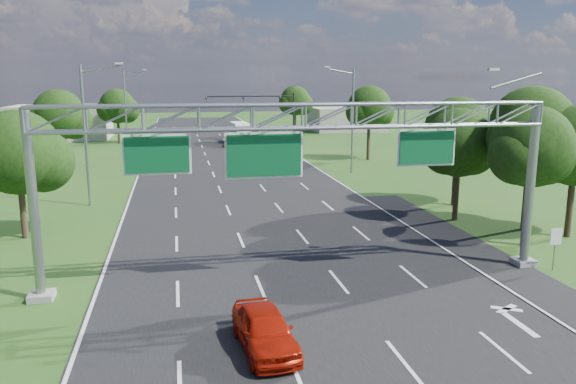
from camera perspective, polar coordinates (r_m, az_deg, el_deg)
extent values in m
plane|color=#1D4D17|center=(43.07, -4.14, -0.71)|extent=(220.00, 220.00, 0.00)
cube|color=black|center=(43.07, -4.14, -0.71)|extent=(18.00, 180.00, 0.02)
cube|color=black|center=(31.39, 18.77, -6.00)|extent=(3.00, 30.00, 0.02)
cube|color=gray|center=(30.42, 22.81, -6.56)|extent=(1.00, 1.00, 0.30)
cylinder|color=gray|center=(29.51, 23.39, 0.57)|extent=(0.44, 0.44, 8.00)
cube|color=gray|center=(26.06, -23.74, -9.65)|extent=(1.00, 1.00, 0.30)
cylinder|color=gray|center=(24.99, -24.46, -1.37)|extent=(0.40, 0.40, 8.00)
cylinder|color=gray|center=(28.38, 22.18, 10.44)|extent=(2.54, 0.12, 0.79)
cube|color=beige|center=(27.75, 20.15, 11.62)|extent=(0.50, 0.22, 0.12)
cube|color=white|center=(23.96, -13.15, 3.73)|extent=(2.80, 0.05, 1.70)
cube|color=#0A5128|center=(23.90, -13.15, 3.71)|extent=(2.62, 0.05, 1.52)
cube|color=white|center=(24.26, -2.43, 3.75)|extent=(3.40, 0.05, 2.00)
cube|color=#0A5128|center=(24.20, -2.41, 3.74)|extent=(3.22, 0.05, 1.82)
cube|color=white|center=(26.45, 13.88, 4.41)|extent=(2.80, 0.05, 1.70)
cube|color=#0A5128|center=(26.40, 13.93, 4.39)|extent=(2.62, 0.05, 1.52)
cylinder|color=gray|center=(29.92, 25.43, -5.38)|extent=(0.06, 0.06, 2.00)
cube|color=white|center=(29.71, 25.59, -4.10)|extent=(0.60, 0.04, 0.80)
cylinder|color=black|center=(78.66, 0.57, 7.47)|extent=(0.24, 0.24, 7.00)
cylinder|color=black|center=(77.48, -3.83, 9.68)|extent=(12.00, 0.18, 0.18)
imported|color=black|center=(76.94, -8.31, 9.16)|extent=(0.18, 0.22, 1.10)
imported|color=black|center=(77.38, -4.57, 9.26)|extent=(0.18, 0.22, 1.10)
imported|color=black|center=(78.13, -0.88, 9.32)|extent=(0.18, 0.22, 1.10)
cylinder|color=gray|center=(42.43, -19.90, 5.29)|extent=(0.20, 0.20, 10.00)
cylinder|color=gray|center=(42.06, -18.56, 11.75)|extent=(2.78, 0.12, 0.60)
cube|color=beige|center=(41.93, -16.79, 12.41)|extent=(0.55, 0.22, 0.12)
cylinder|color=gray|center=(77.13, -16.18, 8.06)|extent=(0.20, 0.20, 10.00)
cylinder|color=gray|center=(76.93, -15.39, 11.60)|extent=(2.78, 0.12, 0.60)
cube|color=beige|center=(76.86, -14.42, 11.94)|extent=(0.55, 0.22, 0.12)
cylinder|color=gray|center=(54.56, 6.57, 7.15)|extent=(0.20, 0.20, 10.00)
cylinder|color=gray|center=(54.01, 5.35, 12.12)|extent=(2.78, 0.12, 0.60)
cube|color=beige|center=(53.66, 3.99, 12.58)|extent=(0.55, 0.22, 0.12)
cylinder|color=#2D2116|center=(33.47, 23.03, -1.92)|extent=(0.36, 0.36, 3.74)
sphere|color=black|center=(32.87, 23.53, 4.25)|extent=(4.40, 4.40, 4.40)
sphere|color=black|center=(33.89, 24.60, 3.41)|extent=(3.30, 3.30, 3.30)
sphere|color=black|center=(32.12, 22.31, 3.40)|extent=(3.08, 3.08, 3.08)
cylinder|color=#2D2116|center=(36.95, 23.03, -0.36)|extent=(0.36, 0.36, 4.18)
sphere|color=black|center=(36.39, 23.54, 5.95)|extent=(5.00, 5.00, 5.00)
sphere|color=black|center=(37.49, 24.69, 5.03)|extent=(3.75, 3.75, 3.75)
sphere|color=black|center=(35.56, 22.25, 5.13)|extent=(3.50, 3.50, 3.50)
cylinder|color=#2D2116|center=(38.00, 16.70, -0.29)|extent=(0.36, 0.36, 3.30)
sphere|color=black|center=(37.47, 17.01, 4.82)|extent=(4.40, 4.40, 4.40)
sphere|color=black|center=(38.41, 18.13, 4.08)|extent=(3.30, 3.30, 3.30)
sphere|color=black|center=(36.80, 15.82, 4.08)|extent=(3.08, 3.08, 3.08)
cylinder|color=#2D2116|center=(36.32, 26.70, -1.41)|extent=(0.36, 0.36, 3.52)
sphere|color=black|center=(35.76, 27.23, 4.22)|extent=(4.60, 4.60, 4.60)
sphere|color=black|center=(34.95, 26.13, 3.42)|extent=(3.22, 3.22, 3.22)
cylinder|color=#2D2116|center=(42.37, 16.59, 1.06)|extent=(0.36, 0.36, 3.52)
sphere|color=black|center=(41.88, 16.88, 6.01)|extent=(4.80, 4.80, 4.80)
sphere|color=black|center=(42.87, 18.00, 5.25)|extent=(3.60, 3.60, 3.60)
sphere|color=black|center=(41.17, 15.70, 5.32)|extent=(3.36, 3.36, 3.36)
cylinder|color=#2D2116|center=(35.71, -25.31, -1.85)|extent=(0.36, 0.36, 3.08)
sphere|color=black|center=(35.13, -25.80, 3.65)|extent=(4.80, 4.80, 4.80)
sphere|color=black|center=(35.31, -23.67, 2.88)|extent=(3.60, 3.60, 3.60)
cylinder|color=#2D2116|center=(58.23, -21.98, 3.57)|extent=(0.36, 0.36, 3.74)
sphere|color=black|center=(57.88, -22.26, 7.28)|extent=(4.80, 4.80, 4.80)
sphere|color=black|center=(58.10, -20.97, 6.79)|extent=(3.60, 3.60, 3.60)
sphere|color=black|center=(57.83, -23.33, 6.72)|extent=(3.36, 3.36, 3.36)
cylinder|color=#2D2116|center=(82.47, -16.82, 5.88)|extent=(0.36, 0.36, 3.30)
sphere|color=black|center=(82.23, -16.96, 8.36)|extent=(4.80, 4.80, 4.80)
sphere|color=black|center=(82.55, -16.08, 8.00)|extent=(3.60, 3.60, 3.60)
sphere|color=black|center=(82.06, -17.72, 7.97)|extent=(3.36, 3.36, 3.36)
cylinder|color=#2D2116|center=(63.82, 8.17, 5.02)|extent=(0.36, 0.36, 3.96)
sphere|color=black|center=(63.50, 8.27, 8.52)|extent=(4.80, 4.80, 4.80)
sphere|color=black|center=(64.32, 9.15, 8.00)|extent=(3.60, 3.60, 3.60)
sphere|color=black|center=(62.89, 7.41, 8.08)|extent=(3.36, 3.36, 3.36)
cylinder|color=#2D2116|center=(92.10, 0.73, 6.99)|extent=(0.36, 0.36, 3.52)
sphere|color=black|center=(91.87, 0.73, 9.28)|extent=(4.80, 4.80, 4.80)
sphere|color=black|center=(92.55, 1.41, 8.92)|extent=(3.60, 3.60, 3.60)
sphere|color=black|center=(91.38, 0.10, 8.96)|extent=(3.36, 3.36, 3.36)
cube|color=gray|center=(91.56, -22.04, 6.59)|extent=(14.00, 10.00, 5.00)
cube|color=gray|center=(98.47, 5.98, 7.37)|extent=(12.00, 9.00, 4.00)
imported|color=#AE1808|center=(19.69, -2.38, -13.75)|extent=(2.11, 4.41, 1.45)
imported|color=black|center=(75.57, -5.66, 5.00)|extent=(1.96, 4.00, 1.09)
imported|color=black|center=(66.69, -11.59, 4.08)|extent=(2.04, 4.30, 1.42)
imported|color=silver|center=(63.87, 0.02, 4.10)|extent=(1.78, 5.02, 1.65)
cube|color=white|center=(80.47, -4.90, 6.08)|extent=(2.42, 5.48, 2.69)
cube|color=silver|center=(76.80, -4.57, 5.45)|extent=(2.16, 2.08, 1.97)
cylinder|color=black|center=(76.93, -5.31, 5.05)|extent=(0.31, 0.90, 0.90)
cylinder|color=black|center=(77.16, -3.85, 5.09)|extent=(0.31, 0.90, 0.90)
cylinder|color=black|center=(82.25, -5.72, 5.46)|extent=(0.31, 0.90, 0.90)
cylinder|color=black|center=(82.46, -4.35, 5.50)|extent=(0.31, 0.90, 0.90)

